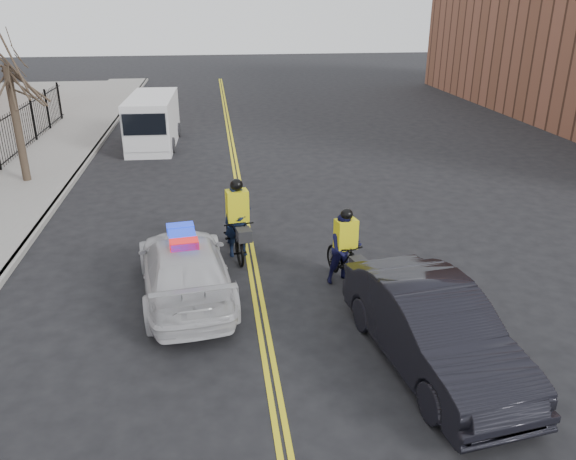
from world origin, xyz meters
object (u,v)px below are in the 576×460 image
at_px(dark_sedan, 433,328).
at_px(cargo_van, 153,122).
at_px(cyclist_near, 238,229).
at_px(police_cruiser, 185,268).
at_px(cyclist_far, 345,254).

bearing_deg(dark_sedan, cargo_van, 101.59).
bearing_deg(cyclist_near, dark_sedan, -67.39).
distance_m(dark_sedan, cargo_van, 18.78).
bearing_deg(cargo_van, cyclist_near, -73.69).
bearing_deg(police_cruiser, dark_sedan, 136.98).
distance_m(cyclist_near, cyclist_far, 3.03).
height_order(dark_sedan, cyclist_near, cyclist_near).
xyz_separation_m(dark_sedan, cyclist_near, (-3.22, 5.26, -0.05)).
xyz_separation_m(police_cruiser, cyclist_near, (1.30, 2.01, 0.03)).
bearing_deg(dark_sedan, police_cruiser, 135.83).
height_order(police_cruiser, cyclist_far, cyclist_far).
height_order(cyclist_near, cyclist_far, cyclist_near).
relative_size(police_cruiser, cargo_van, 0.92).
relative_size(dark_sedan, cargo_van, 0.88).
relative_size(dark_sedan, cyclist_near, 2.13).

